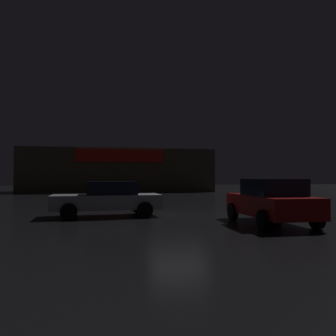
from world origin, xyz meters
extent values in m
plane|color=black|center=(0.00, 0.00, 0.00)|extent=(120.00, 120.00, 0.00)
cube|color=brown|center=(-1.53, 25.25, 2.41)|extent=(21.19, 7.75, 4.82)
cube|color=red|center=(-1.53, 21.23, 3.89)|extent=(9.27, 0.24, 1.24)
cube|color=#B7B7BF|center=(-3.10, -0.17, 0.61)|extent=(4.45, 1.91, 0.59)
cube|color=black|center=(-2.90, -0.17, 1.17)|extent=(2.07, 1.63, 0.54)
cylinder|color=black|center=(-4.50, -1.10, 0.32)|extent=(0.65, 0.25, 0.64)
cylinder|color=black|center=(-4.58, 0.62, 0.32)|extent=(0.65, 0.25, 0.64)
cylinder|color=black|center=(-1.61, -0.96, 0.32)|extent=(0.65, 0.25, 0.64)
cylinder|color=black|center=(-1.69, 0.75, 0.32)|extent=(0.65, 0.25, 0.64)
cube|color=#A51414|center=(2.44, -3.49, 0.65)|extent=(1.83, 3.97, 0.67)
cube|color=black|center=(2.43, -3.67, 1.27)|extent=(1.61, 1.93, 0.57)
cylinder|color=black|center=(1.59, -2.17, 0.32)|extent=(0.23, 0.64, 0.63)
cylinder|color=black|center=(3.34, -2.21, 0.32)|extent=(0.23, 0.64, 0.63)
cylinder|color=black|center=(1.54, -4.77, 0.32)|extent=(0.23, 0.64, 0.63)
cylinder|color=black|center=(3.29, -4.80, 0.32)|extent=(0.23, 0.64, 0.63)
camera|label=1|loc=(-3.21, -14.00, 1.59)|focal=35.27mm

